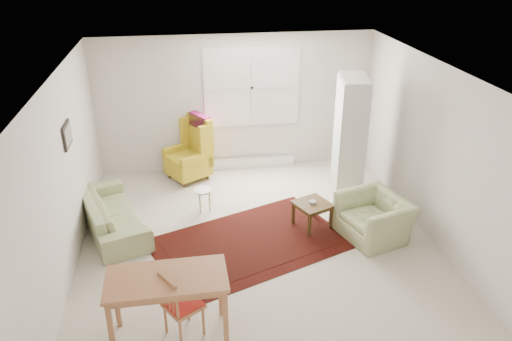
{
  "coord_description": "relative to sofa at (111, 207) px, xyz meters",
  "views": [
    {
      "loc": [
        -0.96,
        -5.91,
        4.03
      ],
      "look_at": [
        0.0,
        0.3,
        1.05
      ],
      "focal_mm": 35.0,
      "sensor_mm": 36.0,
      "label": 1
    }
  ],
  "objects": [
    {
      "name": "room",
      "position": [
        2.12,
        -0.58,
        0.89
      ],
      "size": [
        5.04,
        5.54,
        2.51
      ],
      "color": "beige",
      "rests_on": "ground"
    },
    {
      "name": "rug",
      "position": [
        1.98,
        -0.71,
        -0.36
      ],
      "size": [
        3.1,
        2.56,
        0.03
      ],
      "primitive_type": null,
      "rotation": [
        0.0,
        0.0,
        0.37
      ],
      "color": "black",
      "rests_on": "ground"
    },
    {
      "name": "sofa",
      "position": [
        0.0,
        0.0,
        0.0
      ],
      "size": [
        1.28,
        1.97,
        0.74
      ],
      "primitive_type": "imported",
      "rotation": [
        0.0,
        0.0,
        1.91
      ],
      "color": "#97A16B",
      "rests_on": "ground"
    },
    {
      "name": "armchair",
      "position": [
        3.79,
        -0.79,
        0.0
      ],
      "size": [
        1.07,
        1.15,
        0.74
      ],
      "primitive_type": "imported",
      "rotation": [
        0.0,
        0.0,
        -1.27
      ],
      "color": "#97A16B",
      "rests_on": "ground"
    },
    {
      "name": "wingback_chair",
      "position": [
        1.17,
        1.56,
        0.21
      ],
      "size": [
        0.96,
        0.94,
        1.16
      ],
      "primitive_type": null,
      "rotation": [
        0.0,
        0.0,
        -1.02
      ],
      "color": "gold",
      "rests_on": "ground"
    },
    {
      "name": "coffee_table",
      "position": [
        2.98,
        -0.37,
        -0.17
      ],
      "size": [
        0.63,
        0.63,
        0.4
      ],
      "primitive_type": null,
      "rotation": [
        0.0,
        0.0,
        0.4
      ],
      "color": "#462F15",
      "rests_on": "ground"
    },
    {
      "name": "stool",
      "position": [
        1.37,
        0.33,
        -0.17
      ],
      "size": [
        0.31,
        0.31,
        0.39
      ],
      "primitive_type": null,
      "rotation": [
        0.0,
        0.0,
        -0.06
      ],
      "color": "white",
      "rests_on": "ground"
    },
    {
      "name": "cabinet",
      "position": [
        3.83,
        0.59,
        0.64
      ],
      "size": [
        0.56,
        0.87,
        2.03
      ],
      "primitive_type": null,
      "rotation": [
        0.0,
        0.0,
        -0.17
      ],
      "color": "silver",
      "rests_on": "ground"
    },
    {
      "name": "desk",
      "position": [
        0.86,
        -2.39,
        0.03
      ],
      "size": [
        1.28,
        0.65,
        0.8
      ],
      "primitive_type": null,
      "rotation": [
        0.0,
        0.0,
        0.01
      ],
      "color": "#A76C43",
      "rests_on": "ground"
    },
    {
      "name": "desk_chair",
      "position": [
        1.01,
        -2.37,
        0.05
      ],
      "size": [
        0.51,
        0.51,
        0.84
      ],
      "primitive_type": null,
      "rotation": [
        0.0,
        0.0,
        2.14
      ],
      "color": "#A76C43",
      "rests_on": "ground"
    }
  ]
}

